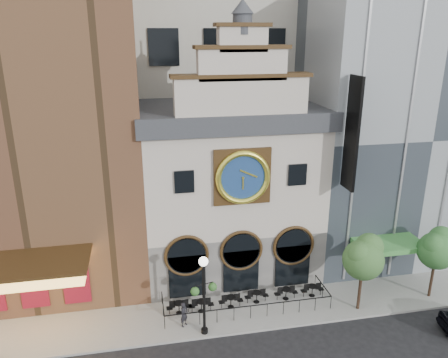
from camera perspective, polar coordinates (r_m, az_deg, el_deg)
name	(u,v)px	position (r m, az deg, el deg)	size (l,w,h in m)	color
ground	(255,333)	(27.69, 4.14, -19.38)	(120.00, 120.00, 0.00)	black
sidewalk	(246,307)	(29.59, 2.83, -16.35)	(44.00, 5.00, 0.15)	gray
clock_building	(229,184)	(31.19, 0.70, -0.72)	(12.60, 8.78, 18.65)	#605E5B
theater_building	(31,102)	(32.02, -23.87, 9.13)	(14.00, 15.60, 25.00)	brown
retail_building	(385,124)	(36.99, 20.25, 6.77)	(14.00, 14.40, 20.00)	gray
cafe_railing	(246,300)	(29.29, 2.85, -15.51)	(10.60, 2.60, 0.90)	black
bistro_0	(179,307)	(28.77, -5.90, -16.28)	(1.58, 0.68, 0.90)	black
bistro_1	(201,305)	(28.81, -2.98, -16.13)	(1.58, 0.68, 0.90)	black
bistro_2	(231,301)	(29.16, 0.90, -15.63)	(1.58, 0.68, 0.90)	black
bistro_3	(257,296)	(29.68, 4.28, -15.00)	(1.58, 0.68, 0.90)	black
bistro_4	(286,293)	(30.19, 8.10, -14.52)	(1.58, 0.68, 0.90)	black
bistro_5	(312,290)	(30.79, 11.46, -14.00)	(1.58, 0.68, 0.90)	black
pedestrian	(184,314)	(27.55, -5.23, -17.20)	(0.58, 0.38, 1.58)	black
lamppost	(204,287)	(25.61, -2.65, -13.92)	(1.57, 0.79, 5.03)	black
tree_left	(364,256)	(28.72, 17.81, -9.61)	(2.64, 2.54, 5.08)	#382619
tree_right	(437,248)	(31.87, 26.09, -8.05)	(2.55, 2.45, 4.90)	#382619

